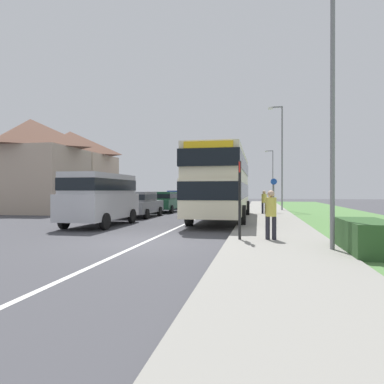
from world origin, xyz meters
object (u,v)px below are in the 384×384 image
at_px(street_lamp_near, 329,77).
at_px(parked_car_dark_green, 164,201).
at_px(parked_car_grey, 139,203).
at_px(pedestrian_at_stop, 271,212).
at_px(street_lamp_far, 272,173).
at_px(cycle_route_sign, 274,194).
at_px(bus_stop_sign, 240,194).
at_px(street_lamp_mid, 281,152).
at_px(parked_car_blue, 178,199).
at_px(parked_van_silver, 101,195).
at_px(double_decker_bus, 222,182).
at_px(pedestrian_walking_away, 264,201).

bearing_deg(street_lamp_near, parked_car_dark_green, 119.60).
height_order(parked_car_grey, pedestrian_at_stop, pedestrian_at_stop).
xyz_separation_m(parked_car_dark_green, street_lamp_far, (8.92, 22.40, 3.24)).
distance_m(parked_car_grey, parked_car_dark_green, 5.00).
bearing_deg(cycle_route_sign, street_lamp_far, 88.14).
bearing_deg(parked_car_grey, bus_stop_sign, -54.29).
relative_size(pedestrian_at_stop, street_lamp_mid, 0.20).
bearing_deg(parked_car_blue, cycle_route_sign, -35.58).
bearing_deg(cycle_route_sign, street_lamp_mid, 77.91).
distance_m(parked_van_silver, parked_car_grey, 5.33).
xyz_separation_m(parked_car_blue, street_lamp_mid, (9.04, -2.80, 3.83)).
relative_size(parked_car_blue, pedestrian_at_stop, 2.42).
bearing_deg(street_lamp_far, street_lamp_mid, -90.17).
xyz_separation_m(double_decker_bus, street_lamp_far, (3.77, 28.85, 1.97)).
xyz_separation_m(pedestrian_at_stop, street_lamp_far, (1.42, 36.61, 3.14)).
xyz_separation_m(parked_car_dark_green, pedestrian_at_stop, (7.50, -14.22, 0.10)).
height_order(bus_stop_sign, street_lamp_far, street_lamp_far).
relative_size(parked_car_grey, street_lamp_mid, 0.52).
relative_size(double_decker_bus, street_lamp_mid, 1.29).
distance_m(parked_car_dark_green, street_lamp_near, 18.47).
bearing_deg(double_decker_bus, parked_car_blue, 114.02).
distance_m(double_decker_bus, street_lamp_near, 10.32).
height_order(double_decker_bus, parked_car_grey, double_decker_bus).
bearing_deg(street_lamp_near, parked_van_silver, 149.25).
xyz_separation_m(parked_car_grey, street_lamp_mid, (9.04, 7.71, 3.86)).
bearing_deg(pedestrian_walking_away, street_lamp_near, -83.99).
relative_size(cycle_route_sign, street_lamp_near, 0.31).
distance_m(cycle_route_sign, street_lamp_near, 15.60).
relative_size(double_decker_bus, cycle_route_sign, 4.27).
height_order(parked_van_silver, bus_stop_sign, bus_stop_sign).
relative_size(double_decker_bus, parked_car_blue, 2.67).
bearing_deg(parked_van_silver, street_lamp_far, 74.45).
xyz_separation_m(pedestrian_at_stop, street_lamp_near, (1.43, -1.50, 3.68)).
distance_m(parked_car_grey, pedestrian_walking_away, 8.24).
bearing_deg(street_lamp_near, parked_car_blue, 113.24).
bearing_deg(parked_van_silver, double_decker_bus, 35.83).
relative_size(bus_stop_sign, street_lamp_near, 0.32).
bearing_deg(street_lamp_near, double_decker_bus, 112.22).
bearing_deg(pedestrian_walking_away, parked_car_dark_green, 165.12).
height_order(parked_van_silver, cycle_route_sign, cycle_route_sign).
relative_size(double_decker_bus, parked_car_grey, 2.47).
relative_size(parked_car_dark_green, cycle_route_sign, 1.69).
relative_size(parked_car_blue, street_lamp_far, 0.57).
xyz_separation_m(parked_van_silver, pedestrian_at_stop, (7.69, -3.92, -0.46)).
bearing_deg(pedestrian_at_stop, parked_car_dark_green, 117.83).
bearing_deg(parked_car_dark_green, street_lamp_near, -60.40).
bearing_deg(pedestrian_walking_away, street_lamp_far, 86.64).
relative_size(double_decker_bus, pedestrian_walking_away, 6.45).
relative_size(parked_van_silver, parked_car_dark_green, 1.18).
relative_size(pedestrian_walking_away, street_lamp_far, 0.23).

